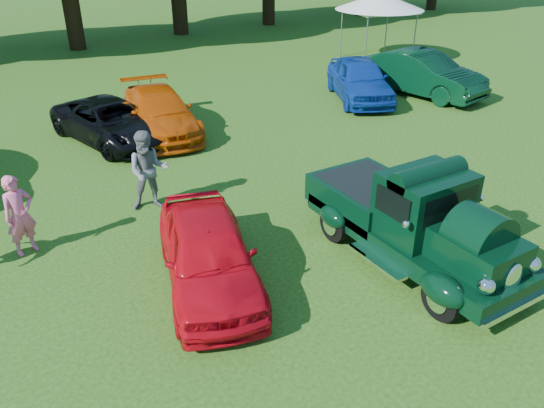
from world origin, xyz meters
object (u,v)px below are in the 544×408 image
canopy_tent (380,2)px  back_car_green (422,74)px  spectator_pink (20,215)px  hero_pickup (412,221)px  red_convertible (208,253)px  spectator_grey (148,171)px  back_car_black (112,121)px  back_car_blue (360,79)px  back_car_orange (160,112)px

canopy_tent → back_car_green: bearing=-114.5°
back_car_green → spectator_pink: 15.39m
hero_pickup → back_car_green: bearing=43.5°
red_convertible → spectator_pink: bearing=148.7°
hero_pickup → spectator_grey: bearing=127.8°
back_car_black → back_car_blue: bearing=-17.5°
back_car_orange → spectator_pink: spectator_pink is taller
red_convertible → back_car_orange: size_ratio=0.86×
hero_pickup → back_car_green: hero_pickup is taller
red_convertible → spectator_grey: bearing=103.8°
back_car_green → spectator_grey: size_ratio=2.61×
back_car_orange → spectator_pink: (-4.81, -5.12, 0.17)m
spectator_grey → canopy_tent: 17.10m
back_car_orange → canopy_tent: 13.35m
red_convertible → back_car_green: 14.01m
back_car_orange → back_car_green: back_car_green is taller
back_car_orange → back_car_blue: size_ratio=1.02×
spectator_pink → back_car_orange: bearing=27.8°
red_convertible → spectator_grey: 3.38m
hero_pickup → back_car_green: 11.73m
back_car_black → back_car_green: bearing=-20.4°
red_convertible → hero_pickup: bearing=-2.3°
back_car_black → back_car_green: (11.56, -1.26, 0.19)m
red_convertible → spectator_pink: size_ratio=2.35×
back_car_green → spectator_grey: spectator_grey is taller
back_car_orange → canopy_tent: (12.52, 4.17, 2.01)m
back_car_blue → back_car_black: bearing=-158.1°
hero_pickup → back_car_orange: hero_pickup is taller
back_car_green → hero_pickup: bearing=-146.7°
back_car_blue → spectator_grey: size_ratio=2.39×
red_convertible → back_car_black: bearing=101.5°
hero_pickup → back_car_black: bearing=108.1°
back_car_orange → back_car_green: size_ratio=0.93×
back_car_blue → back_car_green: back_car_green is taller
canopy_tent → spectator_grey: bearing=-148.7°
canopy_tent → red_convertible: bearing=-140.3°
back_car_green → red_convertible: bearing=-161.1°
red_convertible → canopy_tent: 19.19m
spectator_pink → back_car_green: bearing=-4.2°
hero_pickup → back_car_blue: 10.69m
back_car_orange → back_car_blue: bearing=4.5°
hero_pickup → spectator_pink: 7.61m
spectator_pink → spectator_grey: size_ratio=0.89×
back_car_black → back_car_orange: 1.49m
back_car_green → spectator_pink: spectator_pink is taller
hero_pickup → back_car_green: (8.51, 8.07, -0.01)m
red_convertible → back_car_black: 8.11m
hero_pickup → back_car_blue: hero_pickup is taller
back_car_black → back_car_orange: (1.49, -0.06, 0.05)m
back_car_black → back_car_orange: back_car_orange is taller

